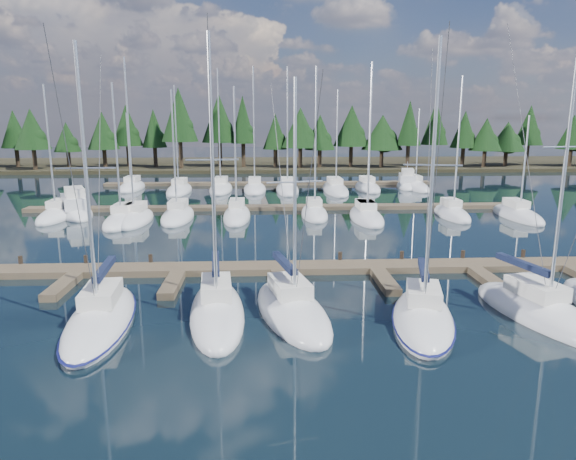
{
  "coord_description": "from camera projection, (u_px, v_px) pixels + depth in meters",
  "views": [
    {
      "loc": [
        -0.86,
        -12.48,
        9.26
      ],
      "look_at": [
        0.8,
        22.0,
        1.72
      ],
      "focal_mm": 32.0,
      "sensor_mm": 36.0,
      "label": 1
    }
  ],
  "objects": [
    {
      "name": "ground",
      "position": [
        274.0,
        230.0,
        43.47
      ],
      "size": [
        260.0,
        260.0,
        0.0
      ],
      "primitive_type": "plane",
      "color": "black",
      "rests_on": "ground"
    },
    {
      "name": "motor_yacht_left",
      "position": [
        76.0,
        210.0,
        50.14
      ],
      "size": [
        6.42,
        9.4,
        4.48
      ],
      "color": "silver",
      "rests_on": "ground"
    },
    {
      "name": "front_sailboat_3",
      "position": [
        292.0,
        310.0,
        24.55
      ],
      "size": [
        4.63,
        8.78,
        11.79
      ],
      "color": "silver",
      "rests_on": "ground"
    },
    {
      "name": "front_sailboat_5",
      "position": [
        540.0,
        312.0,
        24.24
      ],
      "size": [
        4.76,
        9.01,
        14.63
      ],
      "color": "silver",
      "rests_on": "ground"
    },
    {
      "name": "far_shore",
      "position": [
        267.0,
        164.0,
        101.96
      ],
      "size": [
        220.0,
        30.0,
        0.6
      ],
      "primitive_type": "cube",
      "color": "black",
      "rests_on": "ground"
    },
    {
      "name": "front_sailboat_1",
      "position": [
        101.0,
        319.0,
        23.42
      ],
      "size": [
        3.59,
        9.39,
        13.11
      ],
      "color": "silver",
      "rests_on": "ground"
    },
    {
      "name": "back_sailboat_rows",
      "position": [
        276.0,
        200.0,
        57.81
      ],
      "size": [
        46.18,
        31.84,
        16.32
      ],
      "color": "silver",
      "rests_on": "ground"
    },
    {
      "name": "front_sailboat_4",
      "position": [
        423.0,
        318.0,
        23.54
      ],
      "size": [
        4.59,
        8.33,
        13.31
      ],
      "color": "silver",
      "rests_on": "ground"
    },
    {
      "name": "back_docks",
      "position": [
        271.0,
        194.0,
        62.54
      ],
      "size": [
        50.0,
        21.8,
        0.4
      ],
      "color": "brown",
      "rests_on": "ground"
    },
    {
      "name": "tree_line",
      "position": [
        254.0,
        130.0,
        90.76
      ],
      "size": [
        185.3,
        11.38,
        13.82
      ],
      "color": "black",
      "rests_on": "far_shore"
    },
    {
      "name": "main_dock",
      "position": [
        278.0,
        271.0,
        31.09
      ],
      "size": [
        44.0,
        6.13,
        0.9
      ],
      "color": "brown",
      "rests_on": "ground"
    },
    {
      "name": "front_sailboat_2",
      "position": [
        217.0,
        311.0,
        24.35
      ],
      "size": [
        3.36,
        9.01,
        13.61
      ],
      "color": "silver",
      "rests_on": "ground"
    },
    {
      "name": "motor_yacht_right",
      "position": [
        407.0,
        184.0,
        70.28
      ],
      "size": [
        4.44,
        8.7,
        4.15
      ],
      "color": "silver",
      "rests_on": "ground"
    }
  ]
}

